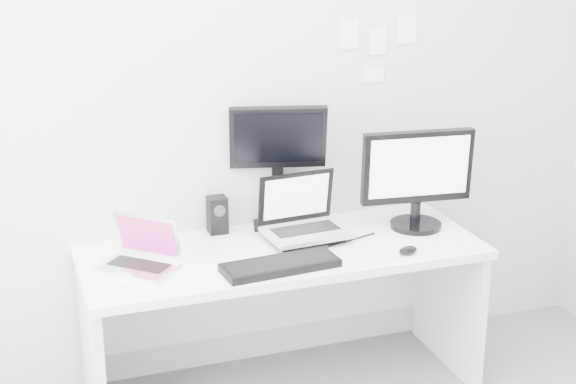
% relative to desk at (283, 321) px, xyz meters
% --- Properties ---
extents(back_wall, '(3.60, 0.00, 3.60)m').
position_rel_desk_xyz_m(back_wall, '(0.00, 0.35, 0.99)').
color(back_wall, silver).
rests_on(back_wall, ground).
extents(desk, '(1.80, 0.70, 0.73)m').
position_rel_desk_xyz_m(desk, '(0.00, 0.00, 0.00)').
color(desk, white).
rests_on(desk, ground).
extents(macbook, '(0.39, 0.38, 0.24)m').
position_rel_desk_xyz_m(macbook, '(-0.66, -0.03, 0.48)').
color(macbook, silver).
rests_on(macbook, desk).
extents(speaker, '(0.09, 0.09, 0.17)m').
position_rel_desk_xyz_m(speaker, '(-0.22, 0.29, 0.45)').
color(speaker, black).
rests_on(speaker, desk).
extents(dell_laptop, '(0.39, 0.32, 0.31)m').
position_rel_desk_xyz_m(dell_laptop, '(0.13, 0.05, 0.52)').
color(dell_laptop, '#ABADB2').
rests_on(dell_laptop, desk).
extents(rear_monitor, '(0.48, 0.27, 0.61)m').
position_rel_desk_xyz_m(rear_monitor, '(0.07, 0.28, 0.67)').
color(rear_monitor, black).
rests_on(rear_monitor, desk).
extents(samsung_monitor, '(0.56, 0.30, 0.49)m').
position_rel_desk_xyz_m(samsung_monitor, '(0.69, 0.04, 0.61)').
color(samsung_monitor, black).
rests_on(samsung_monitor, desk).
extents(keyboard, '(0.51, 0.22, 0.03)m').
position_rel_desk_xyz_m(keyboard, '(-0.08, -0.22, 0.38)').
color(keyboard, black).
rests_on(keyboard, desk).
extents(mouse, '(0.11, 0.09, 0.03)m').
position_rel_desk_xyz_m(mouse, '(0.50, -0.24, 0.38)').
color(mouse, black).
rests_on(mouse, desk).
extents(wall_note_0, '(0.10, 0.00, 0.14)m').
position_rel_desk_xyz_m(wall_note_0, '(0.45, 0.34, 1.26)').
color(wall_note_0, white).
rests_on(wall_note_0, back_wall).
extents(wall_note_1, '(0.09, 0.00, 0.13)m').
position_rel_desk_xyz_m(wall_note_1, '(0.60, 0.34, 1.22)').
color(wall_note_1, white).
rests_on(wall_note_1, back_wall).
extents(wall_note_2, '(0.10, 0.00, 0.14)m').
position_rel_desk_xyz_m(wall_note_2, '(0.75, 0.34, 1.26)').
color(wall_note_2, white).
rests_on(wall_note_2, back_wall).
extents(wall_note_3, '(0.11, 0.00, 0.08)m').
position_rel_desk_xyz_m(wall_note_3, '(0.58, 0.34, 1.05)').
color(wall_note_3, white).
rests_on(wall_note_3, back_wall).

